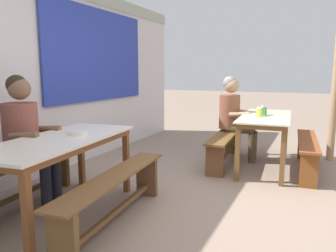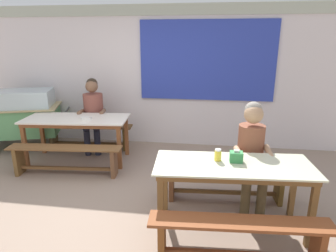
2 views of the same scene
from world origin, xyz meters
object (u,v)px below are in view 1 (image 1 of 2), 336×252
(dining_table_near, at_px, (266,121))
(bench_near_back, at_px, (225,143))
(bench_far_back, at_px, (15,178))
(condiment_jar, at_px, (259,112))
(soup_bowl, at_px, (78,133))
(person_center_facing, at_px, (25,131))
(tissue_box, at_px, (262,111))
(wooden_support_post, at_px, (336,85))
(bench_near_front, at_px, (307,150))
(dining_table_far, at_px, (60,146))
(bench_far_front, at_px, (114,193))
(person_right_near_table, at_px, (234,112))

(dining_table_near, height_order, bench_near_back, dining_table_near)
(bench_far_back, distance_m, condiment_jar, 3.16)
(dining_table_near, distance_m, soup_bowl, 2.71)
(person_center_facing, xyz_separation_m, tissue_box, (2.42, -2.00, 0.04))
(wooden_support_post, bearing_deg, tissue_box, 130.32)
(dining_table_near, bearing_deg, soup_bowl, 146.96)
(bench_near_front, height_order, condiment_jar, condiment_jar)
(dining_table_far, xyz_separation_m, condiment_jar, (2.31, -1.47, 0.14))
(dining_table_near, bearing_deg, bench_near_back, 93.84)
(bench_far_front, height_order, bench_near_back, same)
(bench_near_back, xyz_separation_m, person_center_facing, (-2.35, 1.49, 0.46))
(tissue_box, bearing_deg, soup_bowl, 148.38)
(dining_table_far, distance_m, tissue_box, 2.90)
(wooden_support_post, bearing_deg, bench_near_back, 120.92)
(dining_table_far, relative_size, bench_near_back, 1.08)
(person_center_facing, xyz_separation_m, soup_bowl, (0.12, -0.59, 0.01))
(bench_far_back, bearing_deg, dining_table_far, -84.86)
(dining_table_near, xyz_separation_m, person_center_facing, (-2.39, 2.06, 0.10))
(person_center_facing, bearing_deg, condiment_jar, -41.90)
(dining_table_near, bearing_deg, dining_table_far, 148.18)
(dining_table_far, xyz_separation_m, bench_near_front, (2.51, -2.10, -0.37))
(person_center_facing, bearing_deg, bench_far_front, -91.65)
(bench_far_back, relative_size, soup_bowl, 9.52)
(bench_far_back, xyz_separation_m, bench_far_front, (0.10, -1.14, -0.01))
(condiment_jar, distance_m, soup_bowl, 2.53)
(dining_table_near, xyz_separation_m, bench_near_front, (0.04, -0.57, -0.37))
(person_center_facing, bearing_deg, wooden_support_post, -42.49)
(bench_near_front, bearing_deg, dining_table_far, 140.03)
(bench_far_back, xyz_separation_m, bench_near_back, (2.48, -1.53, 0.01))
(wooden_support_post, bearing_deg, person_center_facing, 137.51)
(person_center_facing, xyz_separation_m, wooden_support_post, (3.22, -2.95, 0.40))
(bench_near_front, distance_m, soup_bowl, 3.12)
(dining_table_far, xyz_separation_m, tissue_box, (2.50, -1.47, 0.13))
(bench_near_back, bearing_deg, condiment_jar, -104.05)
(tissue_box, bearing_deg, person_right_near_table, 63.80)
(tissue_box, bearing_deg, condiment_jar, 178.20)
(bench_near_front, height_order, person_right_near_table, person_right_near_table)
(bench_near_front, height_order, soup_bowl, soup_bowl)
(bench_far_front, bearing_deg, person_center_facing, 88.35)
(bench_near_back, xyz_separation_m, wooden_support_post, (0.87, -1.46, 0.86))
(person_right_near_table, bearing_deg, soup_bowl, 159.16)
(bench_near_back, relative_size, person_center_facing, 1.21)
(condiment_jar, bearing_deg, bench_far_back, 139.20)
(bench_near_back, bearing_deg, bench_far_back, 148.33)
(bench_near_front, height_order, tissue_box, tissue_box)
(bench_near_back, distance_m, tissue_box, 0.72)
(bench_far_front, height_order, person_right_near_table, person_right_near_table)
(tissue_box, height_order, condiment_jar, tissue_box)
(bench_far_back, relative_size, bench_near_front, 1.00)
(bench_far_back, bearing_deg, bench_near_front, -46.23)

